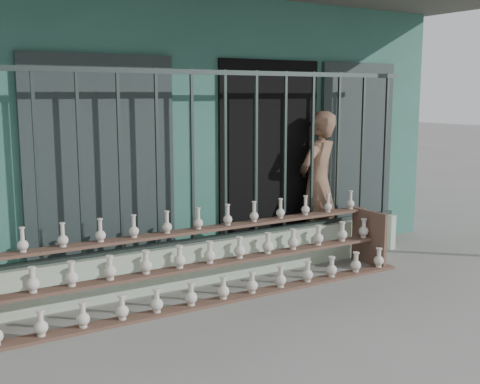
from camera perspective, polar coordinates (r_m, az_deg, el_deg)
ground at (r=5.66m, az=5.43°, el=-11.46°), size 60.00×60.00×0.00m
workshop_building at (r=9.04m, az=-10.87°, el=6.73°), size 7.40×6.60×3.21m
parapet_wall at (r=6.62m, az=-1.37°, el=-6.27°), size 5.00×0.20×0.45m
security_fence at (r=6.41m, az=-1.41°, el=3.45°), size 5.00×0.04×1.80m
shelf_rack at (r=6.04m, az=-2.79°, el=-6.47°), size 4.50×0.68×0.85m
elderly_woman at (r=7.54m, az=7.37°, el=0.79°), size 0.77×0.64×1.79m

